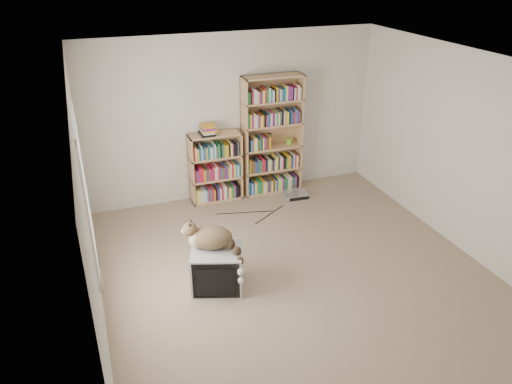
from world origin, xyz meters
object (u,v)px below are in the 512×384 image
object	(u,v)px
bookcase_tall	(272,138)
bookcase_short	(215,169)
crt_tv	(217,268)
dvd_player	(295,195)
cat	(215,242)

from	to	relation	value
bookcase_tall	bookcase_short	world-z (taller)	bookcase_tall
crt_tv	bookcase_tall	xyz separation A→B (m)	(1.53, 2.20, 0.64)
dvd_player	bookcase_short	bearing A→B (deg)	165.24
bookcase_short	cat	bearing A→B (deg)	-105.65
crt_tv	bookcase_tall	bearing A→B (deg)	73.85
crt_tv	bookcase_short	xyz separation A→B (m)	(0.61, 2.20, 0.25)
bookcase_tall	dvd_player	xyz separation A→B (m)	(0.25, -0.41, -0.84)
crt_tv	bookcase_tall	distance (m)	2.75
cat	bookcase_short	bearing A→B (deg)	93.09
bookcase_tall	bookcase_short	size ratio (longest dim) A/B	1.73
bookcase_tall	crt_tv	bearing A→B (deg)	-124.83
cat	dvd_player	bearing A→B (deg)	63.65
crt_tv	cat	xyz separation A→B (m)	(-0.01, 0.00, 0.35)
bookcase_short	dvd_player	world-z (taller)	bookcase_short
cat	dvd_player	distance (m)	2.58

